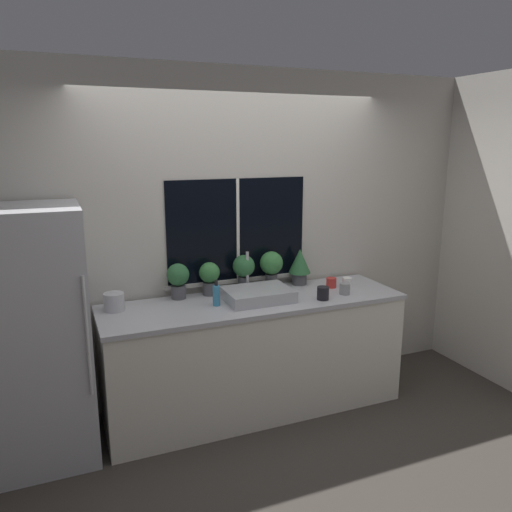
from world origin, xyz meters
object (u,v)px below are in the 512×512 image
Objects in this scene: mug_red at (331,283)px; mug_black at (323,293)px; potted_plant_center at (244,269)px; refrigerator at (35,336)px; mug_white at (347,282)px; potted_plant_far_left at (178,278)px; potted_plant_far_right at (300,264)px; mug_grey at (345,289)px; potted_plant_right at (271,265)px; kettle at (114,301)px; sink at (258,294)px; potted_plant_left at (210,276)px; soap_bottle at (216,295)px.

mug_black is (-0.23, -0.26, 0.01)m from mug_red.
potted_plant_center is 0.68m from mug_black.
refrigerator reaches higher than mug_black.
refrigerator reaches higher than mug_white.
potted_plant_far_left is 1.06m from potted_plant_far_right.
refrigerator is 1.62m from potted_plant_center.
refrigerator reaches higher than mug_red.
potted_plant_center is at bearing 9.59° from refrigerator.
refrigerator is 2.30m from mug_red.
mug_grey is at bearing 13.69° from mug_black.
potted_plant_right is 1.31m from kettle.
potted_plant_center is (-0.01, 0.27, 0.14)m from sink.
mug_black is (1.03, -0.46, -0.11)m from potted_plant_far_left.
potted_plant_right is at bearing 0.00° from potted_plant_center.
mug_white is at bearing -15.26° from potted_plant_center.
mug_white is (0.84, 0.04, -0.01)m from sink.
potted_plant_far_left is 0.80m from potted_plant_right.
soap_bottle is at bearing -97.00° from potted_plant_left.
sink is 2.55× the size of soap_bottle.
potted_plant_center reaches higher than soap_bottle.
mug_grey is at bearing -29.10° from potted_plant_center.
potted_plant_far_right is at bearing 145.26° from mug_white.
mug_grey is (0.00, -0.21, 0.00)m from mug_red.
refrigerator is at bearing -172.73° from potted_plant_far_right.
mug_red is (2.30, 0.07, 0.10)m from refrigerator.
refrigerator is 1.87m from potted_plant_right.
mug_grey is 1.79m from kettle.
mug_red is at bearing -22.43° from potted_plant_right.
potted_plant_left is at bearing 168.54° from mug_white.
refrigerator is 2.13m from potted_plant_far_right.
mug_black is (0.47, -0.18, 0.00)m from sink.
mug_red is (0.72, -0.19, -0.15)m from potted_plant_center.
refrigerator is 5.75× the size of potted_plant_center.
potted_plant_far_left is at bearing 171.30° from mug_red.
potted_plant_far_left is 2.74× the size of mug_black.
potted_plant_right is at bearing 4.49° from kettle.
refrigerator is 21.01× the size of mug_white.
potted_plant_right reaches higher than kettle.
mug_white is 0.56× the size of kettle.
mug_red is 0.21m from mug_grey.
potted_plant_left is (-0.30, 0.27, 0.11)m from sink.
mug_red is 0.35m from mug_black.
potted_plant_center is 0.97× the size of potted_plant_right.
potted_plant_center is at bearing 164.90° from mug_red.
potted_plant_far_right is 3.67× the size of mug_red.
potted_plant_far_left is 1.41× the size of soap_bottle.
mug_black is (0.78, -0.46, -0.10)m from potted_plant_left.
potted_plant_right is at bearing 139.63° from mug_grey.
mug_grey is at bearing -89.59° from mug_red.
refrigerator is 8.67× the size of soap_bottle.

